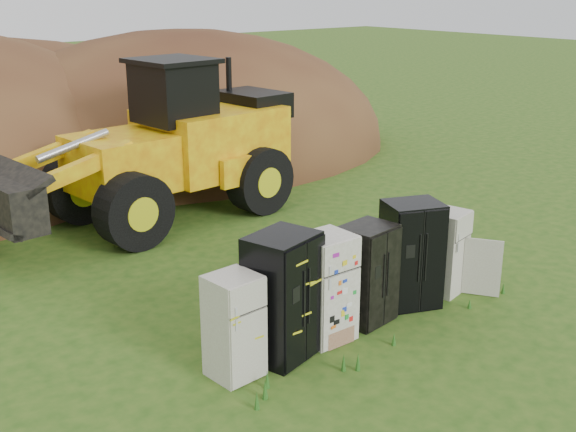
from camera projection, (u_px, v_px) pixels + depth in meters
name	position (u px, v px, depth m)	size (l,w,h in m)	color
ground	(351.00, 327.00, 12.04)	(120.00, 120.00, 0.00)	#264E14
fridge_leftmost	(234.00, 326.00, 10.34)	(0.69, 0.66, 1.56)	beige
fridge_black_side	(282.00, 296.00, 10.83)	(1.03, 0.81, 1.97)	black
fridge_sticker	(326.00, 288.00, 11.40)	(0.79, 0.72, 1.76)	silver
fridge_dark_mid	(367.00, 274.00, 12.02)	(0.87, 0.71, 1.70)	black
fridge_black_right	(411.00, 254.00, 12.62)	(0.94, 0.79, 1.89)	black
fridge_open_door	(445.00, 252.00, 13.19)	(0.71, 0.65, 1.56)	beige
wheel_loader	(142.00, 145.00, 16.57)	(7.85, 3.18, 3.80)	yellow
dirt_mound_right	(181.00, 153.00, 24.17)	(15.33, 11.24, 8.11)	#401F14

